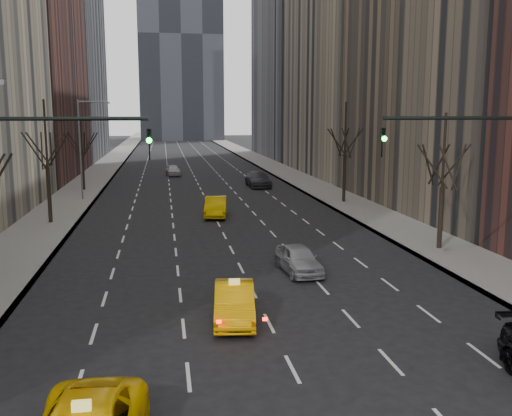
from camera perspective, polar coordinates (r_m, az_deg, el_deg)
name	(u,v)px	position (r m, az deg, el deg)	size (l,w,h in m)	color
sidewalk_left	(100,173)	(79.25, -15.34, 3.44)	(4.50, 320.00, 0.15)	slate
sidewalk_right	(279,170)	(80.43, 2.33, 3.85)	(4.50, 320.00, 0.15)	slate
tree_lw_c	(48,168)	(43.36, -20.12, 3.73)	(3.36, 3.50, 8.74)	black
tree_lw_d	(82,156)	(61.11, -16.98, 4.95)	(3.36, 3.50, 7.36)	black
tree_rw_b	(442,187)	(34.54, 18.12, 1.99)	(3.36, 3.50, 7.82)	black
tree_rw_c	(345,158)	(51.08, 8.86, 4.98)	(3.36, 3.50, 8.74)	black
traffic_mast_left	(7,186)	(21.22, -23.60, 2.05)	(6.69, 0.39, 8.00)	black
traffic_mast_right	(498,176)	(24.29, 23.03, 2.93)	(6.69, 0.39, 8.00)	black
streetlight_far	(84,139)	(53.92, -16.83, 6.60)	(2.83, 0.22, 9.00)	slate
taxi_sedan	(234,302)	(22.35, -2.17, -9.40)	(1.51, 4.33, 1.43)	#FFAE05
silver_sedan_ahead	(299,259)	(28.82, 4.27, -5.10)	(1.65, 4.10, 1.40)	gray
far_taxi	(216,207)	(44.28, -4.04, 0.12)	(1.62, 4.64, 1.53)	#D6A904
far_suv_grey	(258,179)	(62.20, 0.22, 2.91)	(2.31, 5.69, 1.65)	#313136
far_car_white	(173,170)	(73.94, -8.30, 3.76)	(1.68, 4.17, 1.42)	silver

